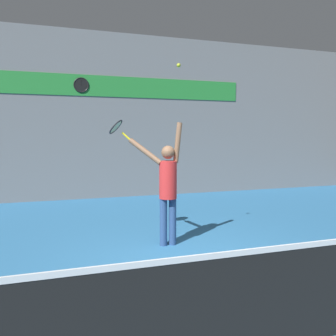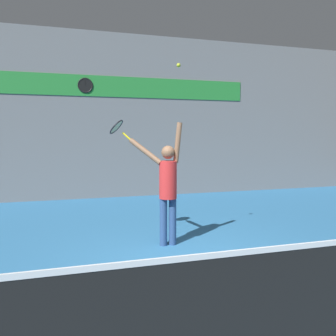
{
  "view_description": "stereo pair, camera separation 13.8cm",
  "coord_description": "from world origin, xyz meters",
  "px_view_note": "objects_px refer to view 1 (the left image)",
  "views": [
    {
      "loc": [
        -1.69,
        -4.11,
        1.91
      ],
      "look_at": [
        -0.06,
        1.25,
        1.36
      ],
      "focal_mm": 35.0,
      "sensor_mm": 36.0,
      "label": 1
    },
    {
      "loc": [
        -1.56,
        -4.15,
        1.91
      ],
      "look_at": [
        -0.06,
        1.25,
        1.36
      ],
      "focal_mm": 35.0,
      "sensor_mm": 36.0,
      "label": 2
    }
  ],
  "objects_px": {
    "scoreboard_clock": "(81,85)",
    "tennis_ball": "(179,65)",
    "tennis_player": "(167,184)",
    "tennis_racket": "(117,128)"
  },
  "relations": [
    {
      "from": "tennis_player",
      "to": "tennis_racket",
      "type": "relative_size",
      "value": 5.02
    },
    {
      "from": "tennis_player",
      "to": "tennis_ball",
      "type": "relative_size",
      "value": 32.21
    },
    {
      "from": "scoreboard_clock",
      "to": "tennis_player",
      "type": "height_order",
      "value": "scoreboard_clock"
    },
    {
      "from": "tennis_racket",
      "to": "tennis_ball",
      "type": "distance_m",
      "value": 1.51
    },
    {
      "from": "tennis_player",
      "to": "tennis_ball",
      "type": "distance_m",
      "value": 2.01
    },
    {
      "from": "scoreboard_clock",
      "to": "tennis_racket",
      "type": "height_order",
      "value": "scoreboard_clock"
    },
    {
      "from": "tennis_racket",
      "to": "tennis_ball",
      "type": "height_order",
      "value": "tennis_ball"
    },
    {
      "from": "scoreboard_clock",
      "to": "tennis_ball",
      "type": "bearing_deg",
      "value": -74.21
    },
    {
      "from": "tennis_player",
      "to": "tennis_ball",
      "type": "xyz_separation_m",
      "value": [
        0.16,
        -0.11,
        2.0
      ]
    },
    {
      "from": "scoreboard_clock",
      "to": "tennis_player",
      "type": "xyz_separation_m",
      "value": [
        1.21,
        -4.74,
        -2.32
      ]
    }
  ]
}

